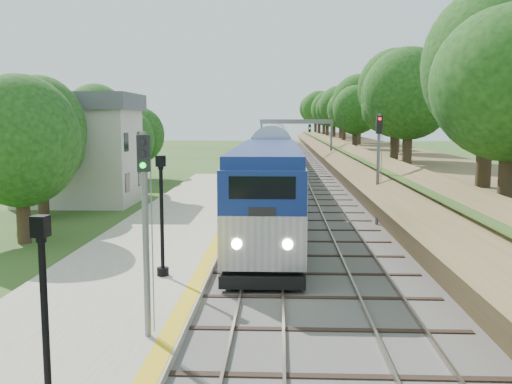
{
  "coord_description": "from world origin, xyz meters",
  "views": [
    {
      "loc": [
        0.58,
        -10.75,
        6.1
      ],
      "look_at": [
        -0.5,
        15.36,
        2.8
      ],
      "focal_mm": 40.0,
      "sensor_mm": 36.0,
      "label": 1
    }
  ],
  "objects_px": {
    "train": "(275,151)",
    "lamppost_mid": "(46,343)",
    "station_building": "(78,148)",
    "signal_platform": "(145,212)",
    "signal_gantry": "(296,131)",
    "lamppost_far": "(162,223)",
    "signal_farside": "(378,157)"
  },
  "relations": [
    {
      "from": "train",
      "to": "lamppost_mid",
      "type": "relative_size",
      "value": 25.23
    },
    {
      "from": "station_building",
      "to": "train",
      "type": "distance_m",
      "value": 32.27
    },
    {
      "from": "signal_platform",
      "to": "signal_gantry",
      "type": "bearing_deg",
      "value": 84.02
    },
    {
      "from": "station_building",
      "to": "lamppost_far",
      "type": "xyz_separation_m",
      "value": [
        10.28,
        -20.33,
        -1.72
      ]
    },
    {
      "from": "station_building",
      "to": "lamppost_mid",
      "type": "distance_m",
      "value": 33.08
    },
    {
      "from": "station_building",
      "to": "signal_farside",
      "type": "height_order",
      "value": "station_building"
    },
    {
      "from": "lamppost_far",
      "to": "signal_platform",
      "type": "xyz_separation_m",
      "value": [
        0.82,
        -5.95,
        1.35
      ]
    },
    {
      "from": "train",
      "to": "signal_gantry",
      "type": "bearing_deg",
      "value": -58.52
    },
    {
      "from": "lamppost_mid",
      "to": "lamppost_far",
      "type": "distance_m",
      "value": 10.99
    },
    {
      "from": "signal_gantry",
      "to": "lamppost_far",
      "type": "relative_size",
      "value": 1.89
    },
    {
      "from": "signal_gantry",
      "to": "lamppost_far",
      "type": "xyz_separation_m",
      "value": [
        -6.19,
        -45.32,
        -2.45
      ]
    },
    {
      "from": "lamppost_far",
      "to": "signal_farside",
      "type": "xyz_separation_m",
      "value": [
        9.92,
        12.22,
        1.63
      ]
    },
    {
      "from": "signal_platform",
      "to": "signal_farside",
      "type": "height_order",
      "value": "signal_farside"
    },
    {
      "from": "station_building",
      "to": "signal_platform",
      "type": "xyz_separation_m",
      "value": [
        11.1,
        -26.28,
        -0.37
      ]
    },
    {
      "from": "lamppost_mid",
      "to": "lamppost_far",
      "type": "relative_size",
      "value": 0.92
    },
    {
      "from": "lamppost_mid",
      "to": "lamppost_far",
      "type": "height_order",
      "value": "lamppost_far"
    },
    {
      "from": "station_building",
      "to": "signal_platform",
      "type": "height_order",
      "value": "station_building"
    },
    {
      "from": "signal_gantry",
      "to": "station_building",
      "type": "bearing_deg",
      "value": -123.38
    },
    {
      "from": "train",
      "to": "lamppost_mid",
      "type": "height_order",
      "value": "train"
    },
    {
      "from": "signal_gantry",
      "to": "lamppost_mid",
      "type": "relative_size",
      "value": 2.05
    },
    {
      "from": "lamppost_mid",
      "to": "signal_platform",
      "type": "relative_size",
      "value": 0.75
    },
    {
      "from": "lamppost_mid",
      "to": "signal_farside",
      "type": "height_order",
      "value": "signal_farside"
    },
    {
      "from": "signal_gantry",
      "to": "signal_farside",
      "type": "height_order",
      "value": "signal_farside"
    },
    {
      "from": "station_building",
      "to": "train",
      "type": "bearing_deg",
      "value": 64.26
    },
    {
      "from": "signal_platform",
      "to": "station_building",
      "type": "bearing_deg",
      "value": 112.89
    },
    {
      "from": "train",
      "to": "lamppost_far",
      "type": "xyz_separation_m",
      "value": [
        -3.72,
        -49.36,
        0.02
      ]
    },
    {
      "from": "station_building",
      "to": "signal_platform",
      "type": "bearing_deg",
      "value": -67.11
    },
    {
      "from": "station_building",
      "to": "lamppost_far",
      "type": "relative_size",
      "value": 1.93
    },
    {
      "from": "train",
      "to": "signal_farside",
      "type": "distance_m",
      "value": 37.69
    },
    {
      "from": "train",
      "to": "signal_farside",
      "type": "xyz_separation_m",
      "value": [
        6.2,
        -37.14,
        1.65
      ]
    },
    {
      "from": "signal_gantry",
      "to": "train",
      "type": "xyz_separation_m",
      "value": [
        -2.47,
        4.04,
        -2.48
      ]
    },
    {
      "from": "train",
      "to": "lamppost_far",
      "type": "relative_size",
      "value": 23.24
    }
  ]
}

